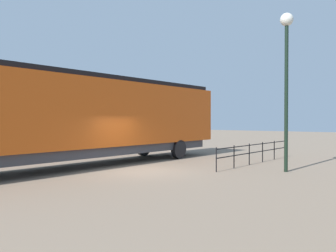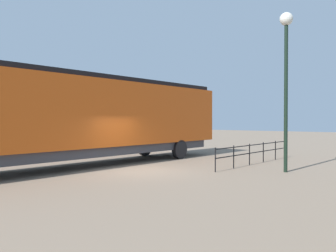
% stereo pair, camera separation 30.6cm
% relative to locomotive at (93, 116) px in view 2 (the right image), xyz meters
% --- Properties ---
extents(ground_plane, '(120.00, 120.00, 0.00)m').
position_rel_locomotive_xyz_m(ground_plane, '(3.17, 0.12, -2.46)').
color(ground_plane, '#84705B').
extents(locomotive, '(3.14, 18.16, 4.43)m').
position_rel_locomotive_xyz_m(locomotive, '(0.00, 0.00, 0.00)').
color(locomotive, '#D15114').
rests_on(locomotive, ground_plane).
extents(lamp_post, '(0.57, 0.57, 6.92)m').
position_rel_locomotive_xyz_m(lamp_post, '(8.27, 3.95, 2.55)').
color(lamp_post, black).
rests_on(lamp_post, ground_plane).
extents(platform_fence, '(0.05, 8.01, 1.08)m').
position_rel_locomotive_xyz_m(platform_fence, '(5.94, 5.95, -1.77)').
color(platform_fence, black).
rests_on(platform_fence, ground_plane).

